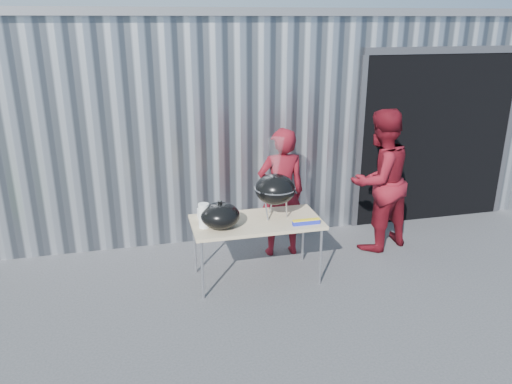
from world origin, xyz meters
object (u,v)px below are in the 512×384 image
object	(u,v)px
folding_table	(256,224)
person_cook	(281,193)
kettle_grill	(275,184)
person_bystander	(379,181)

from	to	relation	value
folding_table	person_cook	world-z (taller)	person_cook
kettle_grill	folding_table	bearing A→B (deg)	-165.81
folding_table	person_cook	size ratio (longest dim) A/B	0.88
person_bystander	folding_table	bearing A→B (deg)	-3.65
kettle_grill	person_bystander	xyz separation A→B (m)	(1.55, 0.43, -0.22)
folding_table	kettle_grill	distance (m)	0.52
person_bystander	kettle_grill	bearing A→B (deg)	-3.49
folding_table	kettle_grill	world-z (taller)	kettle_grill
folding_table	kettle_grill	bearing A→B (deg)	14.19
person_cook	person_bystander	bearing A→B (deg)	176.67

